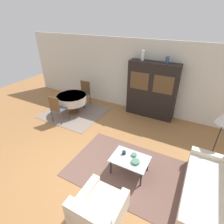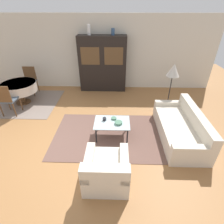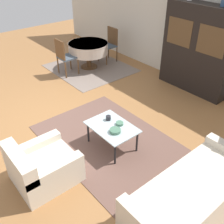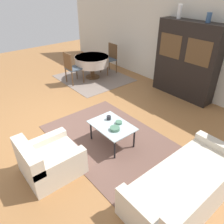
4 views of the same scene
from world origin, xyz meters
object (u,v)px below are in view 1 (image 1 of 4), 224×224
(bowl, at_px, (135,162))
(bowl_small, at_px, (134,155))
(dining_chair_near, at_px, (57,108))
(cup, at_px, (124,153))
(vase_tall, at_px, (143,55))
(vase_short, at_px, (167,60))
(armchair, at_px, (98,211))
(dining_chair_far, at_px, (84,92))
(coffee_table, at_px, (130,160))
(dining_table, at_px, (72,99))
(couch, at_px, (211,193))
(display_cabinet, at_px, (152,90))

(bowl, relative_size, bowl_small, 1.43)
(dining_chair_near, bearing_deg, bowl_small, -14.30)
(cup, relative_size, vase_tall, 0.27)
(dining_chair_near, relative_size, vase_short, 4.51)
(dining_chair_near, distance_m, bowl_small, 3.30)
(armchair, relative_size, dining_chair_far, 0.92)
(dining_chair_far, bearing_deg, coffee_table, 141.32)
(dining_table, height_order, vase_tall, vase_tall)
(couch, distance_m, vase_tall, 4.37)
(coffee_table, xyz_separation_m, vase_short, (-0.06, 2.96, 1.74))
(dining_chair_far, distance_m, cup, 3.84)
(vase_tall, bearing_deg, couch, -47.73)
(display_cabinet, distance_m, bowl, 3.12)
(vase_tall, height_order, vase_short, vase_tall)
(armchair, xyz_separation_m, dining_table, (-3.09, 3.07, 0.31))
(couch, relative_size, display_cabinet, 1.02)
(display_cabinet, xyz_separation_m, cup, (0.25, -2.88, -0.52))
(dining_chair_near, distance_m, vase_tall, 3.44)
(dining_table, bearing_deg, vase_short, 21.49)
(dining_table, bearing_deg, bowl_small, -26.60)
(dining_table, distance_m, vase_tall, 3.05)
(vase_tall, bearing_deg, cup, -76.65)
(dining_chair_near, xyz_separation_m, vase_tall, (2.28, 2.01, 1.63))
(coffee_table, bearing_deg, display_cabinet, 98.48)
(coffee_table, height_order, dining_chair_far, dining_chair_far)
(cup, xyz_separation_m, bowl_small, (0.24, 0.06, -0.02))
(coffee_table, distance_m, bowl, 0.19)
(dining_chair_near, xyz_separation_m, dining_chair_far, (0.00, 1.57, 0.00))
(armchair, height_order, vase_short, vase_short)
(dining_chair_near, height_order, cup, dining_chair_near)
(couch, distance_m, cup, 1.96)
(couch, distance_m, coffee_table, 1.76)
(armchair, bearing_deg, display_cabinet, 94.99)
(dining_table, bearing_deg, dining_chair_far, 90.00)
(display_cabinet, height_order, dining_chair_far, display_cabinet)
(coffee_table, bearing_deg, dining_chair_near, 163.20)
(armchair, distance_m, display_cabinet, 4.37)
(couch, xyz_separation_m, coffee_table, (-1.76, -0.06, 0.14))
(bowl_small, distance_m, vase_short, 3.28)
(display_cabinet, relative_size, bowl, 10.73)
(armchair, distance_m, dining_table, 4.37)
(bowl, bearing_deg, display_cabinet, 101.23)
(dining_table, distance_m, cup, 3.40)
(couch, relative_size, cup, 22.91)
(dining_table, xyz_separation_m, cup, (2.96, -1.66, -0.09))
(dining_chair_near, height_order, bowl_small, dining_chair_near)
(dining_chair_far, height_order, bowl, dining_chair_far)
(vase_short, bearing_deg, vase_tall, -180.00)
(bowl_small, height_order, vase_tall, vase_tall)
(dining_chair_near, bearing_deg, coffee_table, -16.80)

